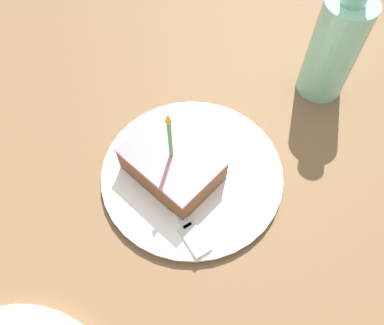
{
  "coord_description": "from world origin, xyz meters",
  "views": [
    {
      "loc": [
        -0.17,
        -0.2,
        0.47
      ],
      "look_at": [
        0.02,
        -0.02,
        0.04
      ],
      "focal_mm": 35.0,
      "sensor_mm": 36.0,
      "label": 1
    }
  ],
  "objects": [
    {
      "name": "plate",
      "position": [
        0.02,
        -0.02,
        0.01
      ],
      "size": [
        0.26,
        0.26,
        0.01
      ],
      "color": "white",
      "rests_on": "ground_plane"
    },
    {
      "name": "ground_plane",
      "position": [
        0.0,
        0.0,
        -0.02
      ],
      "size": [
        2.4,
        2.4,
        0.04
      ],
      "color": "brown",
      "rests_on": "ground"
    },
    {
      "name": "cake_slice",
      "position": [
        0.0,
        -0.0,
        0.04
      ],
      "size": [
        0.09,
        0.13,
        0.13
      ],
      "color": "brown",
      "rests_on": "plate"
    },
    {
      "name": "fork",
      "position": [
        -0.04,
        -0.03,
        0.02
      ],
      "size": [
        0.07,
        0.19,
        0.01
      ],
      "color": "silver",
      "rests_on": "plate"
    },
    {
      "name": "bottle",
      "position": [
        0.29,
        -0.06,
        0.09
      ],
      "size": [
        0.07,
        0.07,
        0.22
      ],
      "color": "#8CD1B2",
      "rests_on": "ground_plane"
    }
  ]
}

